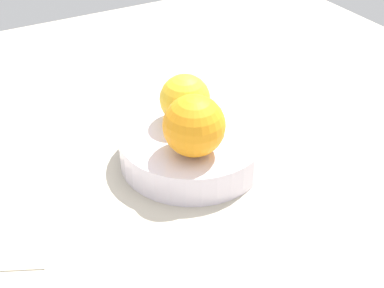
% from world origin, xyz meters
% --- Properties ---
extents(ground_plane, '(1.10, 1.10, 0.02)m').
position_xyz_m(ground_plane, '(0.00, 0.00, -0.01)').
color(ground_plane, '#BCB29E').
extents(fruit_bowl, '(0.19, 0.19, 0.04)m').
position_xyz_m(fruit_bowl, '(0.00, 0.00, 0.02)').
color(fruit_bowl, silver).
rests_on(fruit_bowl, ground_plane).
extents(orange_in_bowl_0, '(0.06, 0.06, 0.06)m').
position_xyz_m(orange_in_bowl_0, '(0.01, 0.03, 0.07)').
color(orange_in_bowl_0, yellow).
rests_on(orange_in_bowl_0, fruit_bowl).
extents(orange_in_bowl_1, '(0.07, 0.07, 0.07)m').
position_xyz_m(orange_in_bowl_1, '(-0.02, -0.04, 0.08)').
color(orange_in_bowl_1, orange).
rests_on(orange_in_bowl_1, fruit_bowl).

